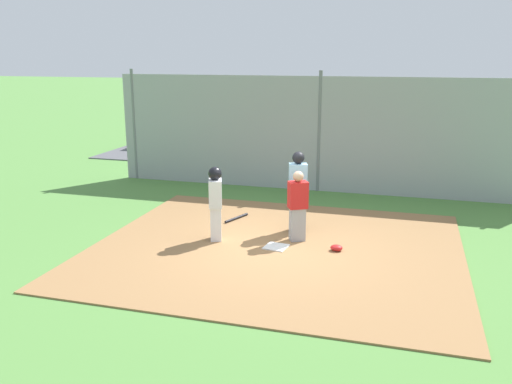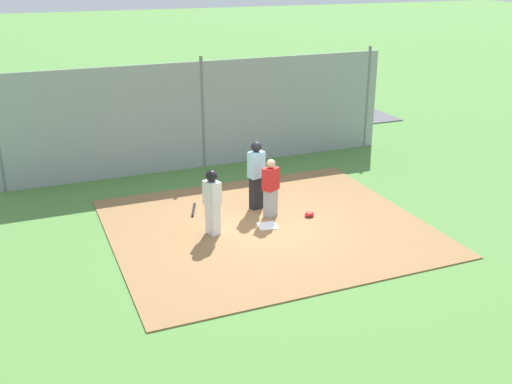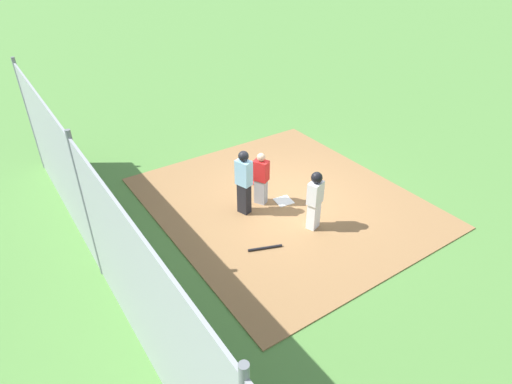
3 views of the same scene
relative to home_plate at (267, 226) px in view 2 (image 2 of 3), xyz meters
name	(u,v)px [view 2 (image 2 of 3)]	position (x,y,z in m)	size (l,w,h in m)	color
ground_plane	(267,227)	(0.00, 0.00, -0.04)	(140.00, 140.00, 0.00)	#51843D
dirt_infield	(267,227)	(0.00, 0.00, -0.03)	(7.20, 6.40, 0.03)	olive
home_plate	(267,226)	(0.00, 0.00, 0.00)	(0.44, 0.44, 0.02)	white
catcher	(271,188)	(-0.32, -0.53, 0.74)	(0.46, 0.41, 1.47)	#9E9EA3
umpire	(256,174)	(-0.19, -1.14, 0.91)	(0.44, 0.36, 1.75)	black
runner	(212,199)	(1.31, -0.10, 0.86)	(0.37, 0.44, 1.55)	silver
baseball_bat	(194,210)	(1.34, -1.56, 0.02)	(0.06, 0.06, 0.80)	black
catcher_mask	(309,214)	(-1.19, -0.14, 0.05)	(0.24, 0.20, 0.12)	red
baseball	(310,213)	(-1.25, -0.22, 0.03)	(0.07, 0.07, 0.07)	white
backstop_fence	(203,115)	(0.00, -4.89, 1.56)	(12.00, 0.10, 3.35)	#93999E
parking_lot	(164,127)	(0.00, -9.88, -0.02)	(18.00, 5.20, 0.04)	#515156
parked_car_blue	(294,97)	(-5.69, -10.40, 0.57)	(4.42, 2.41, 1.28)	#28428C
parked_car_green	(181,112)	(-0.60, -9.65, 0.57)	(4.42, 2.39, 1.28)	#235B38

